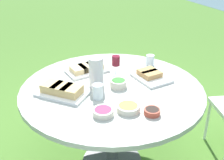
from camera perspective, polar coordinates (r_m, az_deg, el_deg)
dining_table at (r=2.21m, az=0.00°, el=-3.66°), size 1.40×1.40×0.75m
water_pitcher at (r=2.13m, az=-3.24°, el=1.63°), size 0.12×0.11×0.23m
wine_glass at (r=2.29m, az=0.80°, el=3.74°), size 0.07×0.07×0.17m
platter_bread_main at (r=2.07m, az=-10.13°, el=-2.09°), size 0.41×0.40×0.08m
platter_charcuterie at (r=2.40m, az=-5.13°, el=2.28°), size 0.25×0.36×0.06m
platter_sandwich_side at (r=2.30m, az=7.85°, el=0.87°), size 0.31×0.26×0.06m
bowl_fries at (r=1.87m, az=3.30°, el=-5.60°), size 0.15×0.15×0.04m
bowl_salad at (r=2.15m, az=1.32°, el=-0.63°), size 0.13×0.13×0.06m
bowl_olives at (r=1.84m, az=8.15°, el=-6.32°), size 0.11×0.11×0.04m
bowl_dip_red at (r=1.82m, az=-1.83°, el=-6.45°), size 0.14×0.14×0.04m
cup_water_near at (r=1.99m, az=-2.90°, el=-2.35°), size 0.08×0.08×0.11m
cup_water_far at (r=2.53m, az=7.74°, el=3.98°), size 0.07×0.07×0.10m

